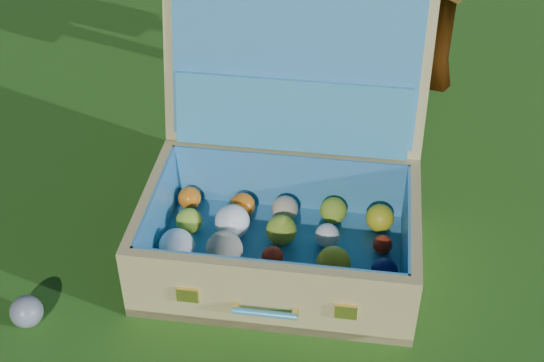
{
  "coord_description": "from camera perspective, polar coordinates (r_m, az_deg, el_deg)",
  "views": [
    {
      "loc": [
        -0.43,
        -1.06,
        1.19
      ],
      "look_at": [
        -0.17,
        0.2,
        0.18
      ],
      "focal_mm": 50.0,
      "sensor_mm": 36.0,
      "label": 1
    }
  ],
  "objects": [
    {
      "name": "ground",
      "position": [
        1.65,
        7.26,
        -8.37
      ],
      "size": [
        60.0,
        60.0,
        0.0
      ],
      "primitive_type": "plane",
      "color": "#215114",
      "rests_on": "ground"
    },
    {
      "name": "stray_ball",
      "position": [
        1.63,
        -18.0,
        -9.34
      ],
      "size": [
        0.07,
        0.07,
        0.07
      ],
      "primitive_type": "sphere",
      "color": "teal",
      "rests_on": "ground"
    },
    {
      "name": "suitcase",
      "position": [
        1.65,
        0.83,
        -0.39
      ],
      "size": [
        0.73,
        0.68,
        0.55
      ],
      "rotation": [
        0.0,
        0.0,
        -0.34
      ],
      "color": "tan",
      "rests_on": "ground"
    }
  ]
}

